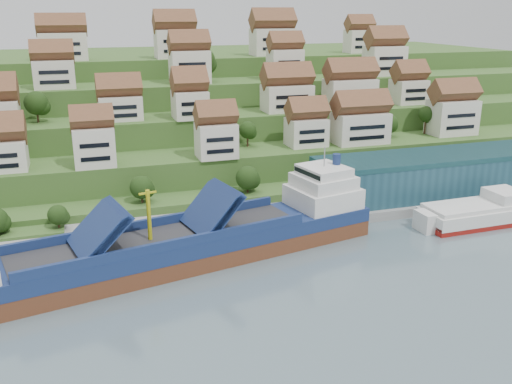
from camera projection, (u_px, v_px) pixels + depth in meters
name	position (u px, v px, depth m)	size (l,w,h in m)	color
ground	(254.00, 253.00, 112.60)	(300.00, 300.00, 0.00)	slate
quay	(317.00, 213.00, 131.72)	(180.00, 14.00, 2.20)	gray
hillside	(166.00, 113.00, 203.14)	(260.00, 128.00, 31.00)	#2D4C1E
hillside_village	(200.00, 89.00, 161.28)	(161.67, 63.26, 28.87)	silver
hillside_trees	(146.00, 128.00, 144.36)	(143.77, 62.24, 32.17)	#213D14
warehouse	(433.00, 174.00, 141.04)	(60.00, 15.00, 10.00)	#204757
flagpole	(319.00, 196.00, 124.87)	(1.28, 0.16, 8.00)	gray
cargo_ship	(185.00, 246.00, 107.49)	(84.52, 29.95, 18.62)	#5A2F1B
second_ship	(481.00, 213.00, 128.05)	(26.82, 10.42, 7.72)	maroon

